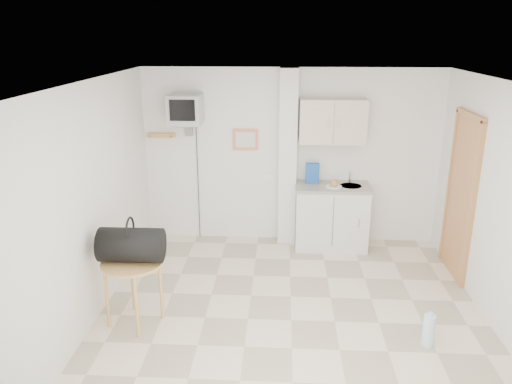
# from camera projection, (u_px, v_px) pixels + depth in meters

# --- Properties ---
(ground) EXTENTS (4.50, 4.50, 0.00)m
(ground) POSITION_uv_depth(u_px,v_px,m) (291.00, 320.00, 5.36)
(ground) COLOR beige
(ground) RESTS_ON ground
(room_envelope) EXTENTS (4.24, 4.54, 2.55)m
(room_envelope) POSITION_uv_depth(u_px,v_px,m) (319.00, 181.00, 4.96)
(room_envelope) COLOR white
(room_envelope) RESTS_ON ground
(kitchenette) EXTENTS (1.03, 0.58, 2.10)m
(kitchenette) POSITION_uv_depth(u_px,v_px,m) (332.00, 193.00, 6.99)
(kitchenette) COLOR silver
(kitchenette) RESTS_ON ground
(crt_television) EXTENTS (0.44, 0.45, 2.15)m
(crt_television) POSITION_uv_depth(u_px,v_px,m) (185.00, 110.00, 6.76)
(crt_television) COLOR slate
(crt_television) RESTS_ON ground
(round_table) EXTENTS (0.63, 0.63, 0.71)m
(round_table) POSITION_uv_depth(u_px,v_px,m) (132.00, 270.00, 5.14)
(round_table) COLOR tan
(round_table) RESTS_ON ground
(duffel_bag) EXTENTS (0.65, 0.36, 0.48)m
(duffel_bag) POSITION_uv_depth(u_px,v_px,m) (131.00, 245.00, 5.07)
(duffel_bag) COLOR black
(duffel_bag) RESTS_ON round_table
(water_bottle) EXTENTS (0.12, 0.12, 0.36)m
(water_bottle) POSITION_uv_depth(u_px,v_px,m) (429.00, 330.00, 4.90)
(water_bottle) COLOR #B7DFF3
(water_bottle) RESTS_ON ground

